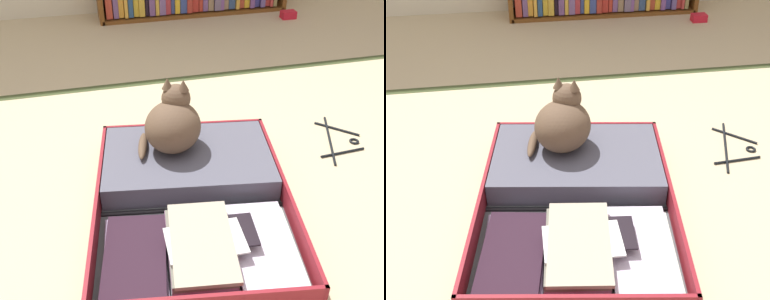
% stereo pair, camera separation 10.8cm
% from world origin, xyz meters
% --- Properties ---
extents(ground_plane, '(10.00, 10.00, 0.00)m').
position_xyz_m(ground_plane, '(0.00, 0.00, 0.00)').
color(ground_plane, '#C8B88F').
extents(tatami_border, '(4.80, 0.05, 0.00)m').
position_xyz_m(tatami_border, '(0.00, 1.23, 0.00)').
color(tatami_border, '#3F4C29').
rests_on(tatami_border, ground_plane).
extents(open_suitcase, '(0.77, 0.95, 0.11)m').
position_xyz_m(open_suitcase, '(0.05, 0.26, 0.05)').
color(open_suitcase, maroon).
rests_on(open_suitcase, ground_plane).
extents(black_cat, '(0.29, 0.30, 0.26)m').
position_xyz_m(black_cat, '(0.03, 0.47, 0.20)').
color(black_cat, brown).
rests_on(black_cat, open_suitcase).
extents(clothes_hanger, '(0.24, 0.34, 0.01)m').
position_xyz_m(clothes_hanger, '(0.75, 0.49, 0.01)').
color(clothes_hanger, black).
rests_on(clothes_hanger, ground_plane).
extents(small_red_pouch, '(0.10, 0.07, 0.05)m').
position_xyz_m(small_red_pouch, '(1.16, 1.97, 0.02)').
color(small_red_pouch, red).
rests_on(small_red_pouch, ground_plane).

